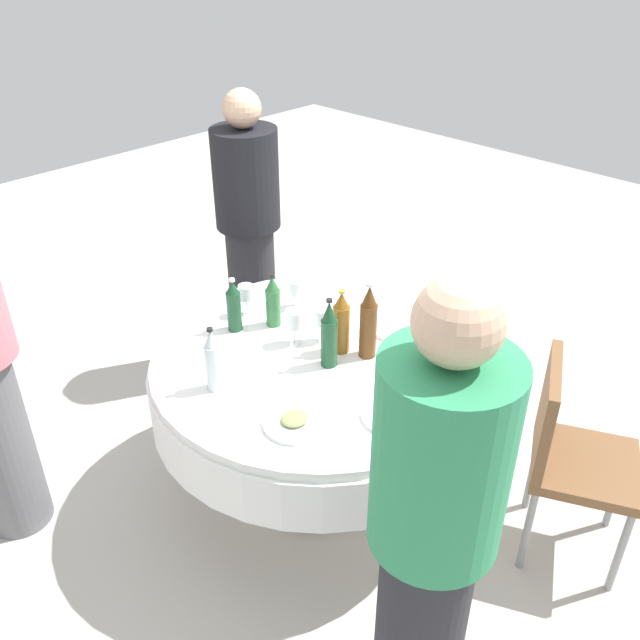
{
  "coord_description": "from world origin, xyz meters",
  "views": [
    {
      "loc": [
        1.62,
        1.59,
        2.3
      ],
      "look_at": [
        0.0,
        0.0,
        0.9
      ],
      "focal_mm": 37.94,
      "sensor_mm": 36.0,
      "label": 1
    }
  ],
  "objects_px": {
    "bottle_brown_west": "(368,322)",
    "plate_rear": "(295,422)",
    "plate_far": "(394,415)",
    "person_west": "(430,543)",
    "chair_near": "(567,448)",
    "bottle_green_mid": "(273,301)",
    "bottle_clear_right": "(213,361)",
    "wine_glass_north": "(323,319)",
    "plate_left": "(399,328)",
    "bottle_clear_front": "(442,326)",
    "wine_glass_near": "(294,321)",
    "bottle_dark_green_inner": "(329,335)",
    "wine_glass_left": "(297,289)",
    "wine_glass_right": "(468,337)",
    "bottle_dark_green_north": "(234,306)",
    "dining_table": "(320,383)",
    "bottle_amber_near": "(341,323)",
    "wine_glass_front": "(247,294)",
    "person_inner": "(249,232)"
  },
  "relations": [
    {
      "from": "wine_glass_front",
      "to": "wine_glass_left",
      "type": "height_order",
      "value": "wine_glass_front"
    },
    {
      "from": "plate_far",
      "to": "person_west",
      "type": "distance_m",
      "value": 0.68
    },
    {
      "from": "bottle_green_mid",
      "to": "bottle_amber_near",
      "type": "bearing_deg",
      "value": 99.11
    },
    {
      "from": "chair_near",
      "to": "bottle_green_mid",
      "type": "bearing_deg",
      "value": -96.98
    },
    {
      "from": "bottle_dark_green_north",
      "to": "wine_glass_right",
      "type": "distance_m",
      "value": 0.97
    },
    {
      "from": "wine_glass_north",
      "to": "plate_left",
      "type": "bearing_deg",
      "value": 149.07
    },
    {
      "from": "bottle_clear_right",
      "to": "person_inner",
      "type": "relative_size",
      "value": 0.17
    },
    {
      "from": "wine_glass_front",
      "to": "person_inner",
      "type": "height_order",
      "value": "person_inner"
    },
    {
      "from": "dining_table",
      "to": "bottle_clear_front",
      "type": "xyz_separation_m",
      "value": [
        -0.35,
        0.34,
        0.27
      ]
    },
    {
      "from": "person_inner",
      "to": "bottle_green_mid",
      "type": "bearing_deg",
      "value": -97.66
    },
    {
      "from": "wine_glass_near",
      "to": "plate_rear",
      "type": "relative_size",
      "value": 0.68
    },
    {
      "from": "bottle_clear_right",
      "to": "person_west",
      "type": "height_order",
      "value": "person_west"
    },
    {
      "from": "bottle_dark_green_inner",
      "to": "plate_rear",
      "type": "distance_m",
      "value": 0.41
    },
    {
      "from": "person_west",
      "to": "wine_glass_left",
      "type": "bearing_deg",
      "value": -89.96
    },
    {
      "from": "dining_table",
      "to": "bottle_dark_green_north",
      "type": "relative_size",
      "value": 5.7
    },
    {
      "from": "bottle_amber_near",
      "to": "plate_rear",
      "type": "height_order",
      "value": "bottle_amber_near"
    },
    {
      "from": "bottle_clear_front",
      "to": "wine_glass_near",
      "type": "distance_m",
      "value": 0.6
    },
    {
      "from": "bottle_brown_west",
      "to": "bottle_amber_near",
      "type": "distance_m",
      "value": 0.11
    },
    {
      "from": "bottle_dark_green_inner",
      "to": "wine_glass_near",
      "type": "bearing_deg",
      "value": -92.93
    },
    {
      "from": "wine_glass_right",
      "to": "bottle_clear_front",
      "type": "bearing_deg",
      "value": -82.84
    },
    {
      "from": "bottle_dark_green_inner",
      "to": "person_west",
      "type": "relative_size",
      "value": 0.18
    },
    {
      "from": "bottle_amber_near",
      "to": "wine_glass_front",
      "type": "distance_m",
      "value": 0.5
    },
    {
      "from": "dining_table",
      "to": "bottle_clear_front",
      "type": "height_order",
      "value": "bottle_clear_front"
    },
    {
      "from": "bottle_clear_right",
      "to": "wine_glass_north",
      "type": "distance_m",
      "value": 0.52
    },
    {
      "from": "bottle_clear_front",
      "to": "person_inner",
      "type": "bearing_deg",
      "value": -95.54
    },
    {
      "from": "wine_glass_front",
      "to": "wine_glass_north",
      "type": "bearing_deg",
      "value": 100.96
    },
    {
      "from": "wine_glass_right",
      "to": "bottle_clear_right",
      "type": "bearing_deg",
      "value": -35.59
    },
    {
      "from": "bottle_dark_green_north",
      "to": "plate_rear",
      "type": "height_order",
      "value": "bottle_dark_green_north"
    },
    {
      "from": "person_inner",
      "to": "bottle_clear_front",
      "type": "bearing_deg",
      "value": -69.81
    },
    {
      "from": "wine_glass_north",
      "to": "wine_glass_near",
      "type": "bearing_deg",
      "value": -36.68
    },
    {
      "from": "bottle_green_mid",
      "to": "wine_glass_near",
      "type": "distance_m",
      "value": 0.18
    },
    {
      "from": "dining_table",
      "to": "wine_glass_right",
      "type": "relative_size",
      "value": 9.2
    },
    {
      "from": "bottle_dark_green_inner",
      "to": "person_inner",
      "type": "bearing_deg",
      "value": -115.33
    },
    {
      "from": "bottle_brown_west",
      "to": "plate_rear",
      "type": "distance_m",
      "value": 0.53
    },
    {
      "from": "plate_rear",
      "to": "plate_far",
      "type": "distance_m",
      "value": 0.35
    },
    {
      "from": "wine_glass_front",
      "to": "person_west",
      "type": "height_order",
      "value": "person_west"
    },
    {
      "from": "bottle_brown_west",
      "to": "wine_glass_near",
      "type": "xyz_separation_m",
      "value": [
        0.14,
        -0.28,
        -0.05
      ]
    },
    {
      "from": "dining_table",
      "to": "wine_glass_near",
      "type": "relative_size",
      "value": 9.01
    },
    {
      "from": "plate_left",
      "to": "plate_far",
      "type": "bearing_deg",
      "value": 36.81
    },
    {
      "from": "chair_near",
      "to": "plate_left",
      "type": "bearing_deg",
      "value": -111.14
    },
    {
      "from": "wine_glass_north",
      "to": "wine_glass_right",
      "type": "height_order",
      "value": "wine_glass_right"
    },
    {
      "from": "wine_glass_near",
      "to": "wine_glass_left",
      "type": "xyz_separation_m",
      "value": [
        -0.21,
        -0.21,
        -0.01
      ]
    },
    {
      "from": "wine_glass_left",
      "to": "person_west",
      "type": "height_order",
      "value": "person_west"
    },
    {
      "from": "bottle_dark_green_inner",
      "to": "person_inner",
      "type": "xyz_separation_m",
      "value": [
        -0.51,
        -1.07,
        -0.07
      ]
    },
    {
      "from": "plate_far",
      "to": "person_west",
      "type": "relative_size",
      "value": 0.14
    },
    {
      "from": "bottle_green_mid",
      "to": "wine_glass_north",
      "type": "bearing_deg",
      "value": 103.22
    },
    {
      "from": "bottle_clear_right",
      "to": "plate_left",
      "type": "relative_size",
      "value": 1.09
    },
    {
      "from": "bottle_amber_near",
      "to": "person_west",
      "type": "xyz_separation_m",
      "value": [
        0.64,
        0.91,
        -0.01
      ]
    },
    {
      "from": "bottle_clear_front",
      "to": "plate_rear",
      "type": "xyz_separation_m",
      "value": [
        0.73,
        -0.09,
        -0.11
      ]
    },
    {
      "from": "dining_table",
      "to": "bottle_brown_west",
      "type": "relative_size",
      "value": 4.23
    }
  ]
}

